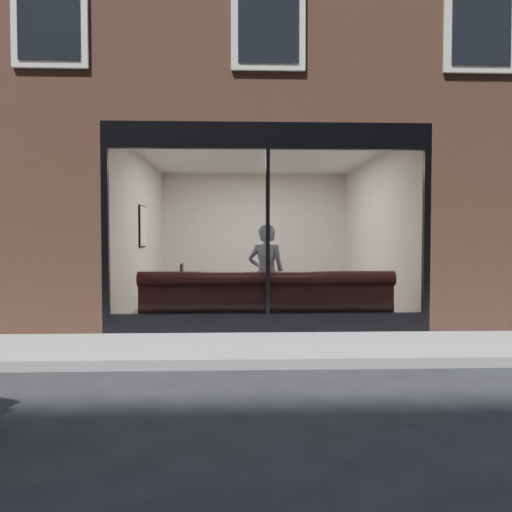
{
  "coord_description": "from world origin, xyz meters",
  "views": [
    {
      "loc": [
        -0.45,
        -5.54,
        1.46
      ],
      "look_at": [
        -0.17,
        2.4,
        1.17
      ],
      "focal_mm": 35.0,
      "sensor_mm": 36.0,
      "label": 1
    }
  ],
  "objects_px": {
    "cafe_table_left": "(200,276)",
    "cafe_table_right": "(300,279)",
    "banquette": "(266,314)",
    "cafe_chair_left": "(172,300)",
    "person": "(266,275)"
  },
  "relations": [
    {
      "from": "banquette",
      "to": "cafe_table_right",
      "type": "distance_m",
      "value": 0.97
    },
    {
      "from": "person",
      "to": "cafe_table_left",
      "type": "distance_m",
      "value": 1.58
    },
    {
      "from": "cafe_table_left",
      "to": "cafe_chair_left",
      "type": "bearing_deg",
      "value": 137.82
    },
    {
      "from": "person",
      "to": "cafe_table_left",
      "type": "bearing_deg",
      "value": -29.13
    },
    {
      "from": "banquette",
      "to": "person",
      "type": "relative_size",
      "value": 2.37
    },
    {
      "from": "cafe_table_left",
      "to": "cafe_table_right",
      "type": "xyz_separation_m",
      "value": [
        1.77,
        -0.75,
        0.0
      ]
    },
    {
      "from": "cafe_chair_left",
      "to": "cafe_table_left",
      "type": "bearing_deg",
      "value": 135.45
    },
    {
      "from": "banquette",
      "to": "cafe_table_left",
      "type": "xyz_separation_m",
      "value": [
        -1.16,
        1.3,
        0.52
      ]
    },
    {
      "from": "person",
      "to": "cafe_chair_left",
      "type": "relative_size",
      "value": 3.76
    },
    {
      "from": "cafe_table_right",
      "to": "banquette",
      "type": "bearing_deg",
      "value": -137.91
    },
    {
      "from": "cafe_table_left",
      "to": "cafe_table_right",
      "type": "relative_size",
      "value": 0.97
    },
    {
      "from": "banquette",
      "to": "cafe_table_left",
      "type": "bearing_deg",
      "value": 131.82
    },
    {
      "from": "cafe_table_right",
      "to": "cafe_chair_left",
      "type": "distance_m",
      "value": 2.73
    },
    {
      "from": "banquette",
      "to": "person",
      "type": "height_order",
      "value": "person"
    },
    {
      "from": "cafe_table_right",
      "to": "cafe_chair_left",
      "type": "xyz_separation_m",
      "value": [
        -2.36,
        1.28,
        -0.5
      ]
    }
  ]
}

